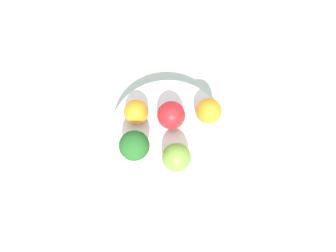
# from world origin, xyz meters

# --- Properties ---
(ground_plane) EXTENTS (6.00, 6.00, 0.00)m
(ground_plane) POSITION_xyz_m (0.00, 0.00, 0.00)
(ground_plane) COLOR gray
(table_surface) EXTENTS (1.20, 1.20, 0.02)m
(table_surface) POSITION_xyz_m (0.00, 0.00, 0.01)
(table_surface) COLOR #B2C6B2
(table_surface) RESTS_ON ground_plane
(bowl) EXTENTS (0.20, 0.20, 0.04)m
(bowl) POSITION_xyz_m (0.00, 0.00, 0.04)
(bowl) COLOR white
(bowl) RESTS_ON table_surface
(broccoli) EXTENTS (0.05, 0.05, 0.06)m
(broccoli) POSITION_xyz_m (0.06, -0.03, 0.09)
(broccoli) COLOR #99C17A
(broccoli) RESTS_ON bowl
(apple_red) EXTENTS (0.05, 0.05, 0.05)m
(apple_red) POSITION_xyz_m (-0.01, 0.00, 0.08)
(apple_red) COLOR red
(apple_red) RESTS_ON bowl
(apple_green) EXTENTS (0.05, 0.05, 0.05)m
(apple_green) POSITION_xyz_m (0.05, 0.03, 0.08)
(apple_green) COLOR olive
(apple_green) RESTS_ON bowl
(orange_front) EXTENTS (0.04, 0.04, 0.04)m
(orange_front) POSITION_xyz_m (-0.05, 0.05, 0.08)
(orange_front) COLOR orange
(orange_front) RESTS_ON bowl
(orange_back) EXTENTS (0.04, 0.04, 0.04)m
(orange_back) POSITION_xyz_m (-0.00, -0.06, 0.08)
(orange_back) COLOR orange
(orange_back) RESTS_ON bowl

